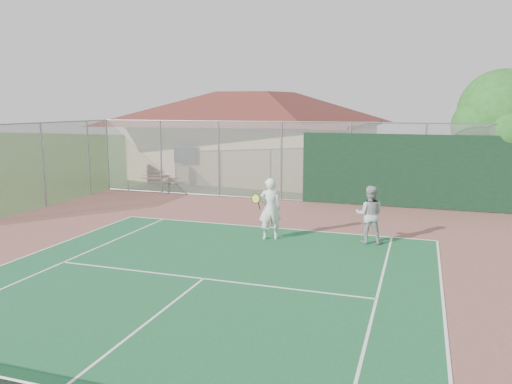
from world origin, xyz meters
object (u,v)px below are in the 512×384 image
clubhouse (256,126)px  player_grey_back (369,215)px  tree (504,115)px  bleachers (169,173)px  player_white_front (270,209)px

clubhouse → player_grey_back: bearing=-52.4°
clubhouse → tree: 13.46m
player_grey_back → tree: bearing=-125.0°
player_grey_back → bleachers: bearing=-42.5°
bleachers → player_white_front: size_ratio=1.63×
tree → player_white_front: size_ratio=2.98×
bleachers → tree: (16.32, -1.41, 3.29)m
bleachers → player_white_front: 13.07m
bleachers → player_white_front: (8.75, -9.70, 0.45)m
clubhouse → bleachers: bearing=-131.0°
player_white_front → tree: bearing=-154.7°
clubhouse → player_grey_back: size_ratio=8.23×
player_white_front → player_grey_back: player_white_front is taller
bleachers → player_grey_back: size_ratio=1.79×
bleachers → player_grey_back: player_grey_back is taller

